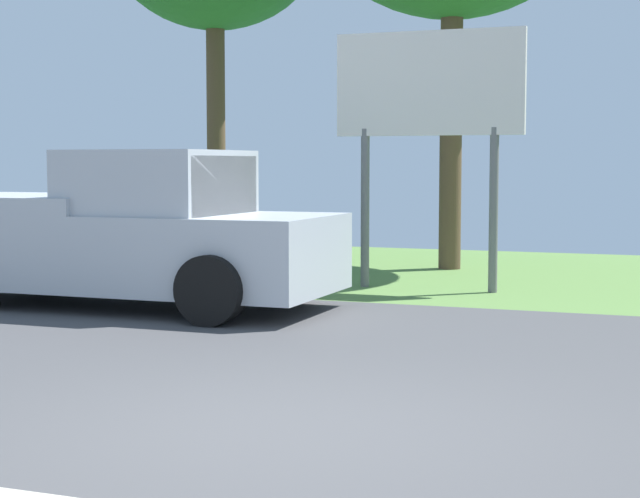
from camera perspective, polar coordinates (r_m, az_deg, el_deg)
name	(u,v)px	position (r m, az deg, el deg)	size (l,w,h in m)	color
ground_plane	(401,357)	(9.53, 4.54, -5.99)	(40.00, 22.00, 0.20)	#424244
pickup_truck	(124,234)	(12.64, -10.81, 0.81)	(5.20, 2.28, 1.88)	#ADB2BA
roadside_billboard	(429,102)	(14.08, 6.05, 8.10)	(2.60, 0.12, 3.50)	slate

